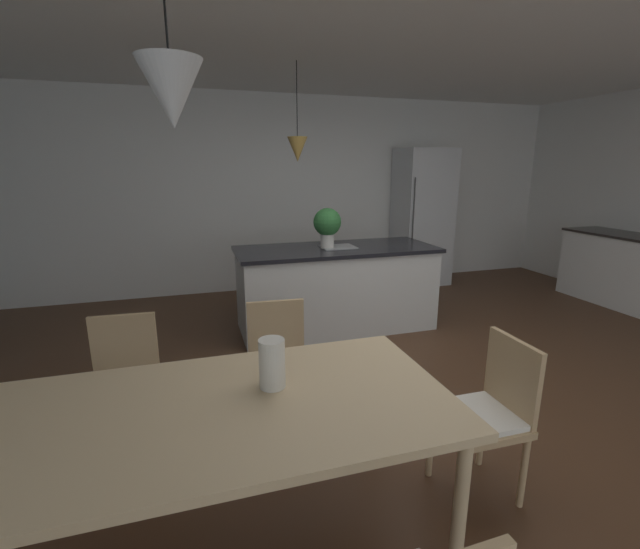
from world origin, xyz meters
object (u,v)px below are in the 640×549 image
object	(u,v)px
dining_table	(210,420)
chair_far_left	(124,385)
refrigerator	(422,218)
potted_plant_on_island	(327,224)
chair_kitchen_end	(487,412)
chair_far_right	(279,364)
vase_on_dining_table	(272,363)
kitchen_island	(336,287)

from	to	relation	value
dining_table	chair_far_left	xyz separation A→B (m)	(-0.47, 0.87, -0.22)
refrigerator	potted_plant_on_island	bearing A→B (deg)	-143.67
chair_kitchen_end	refrigerator	xyz separation A→B (m)	(1.89, 4.00, 0.52)
chair_far_right	refrigerator	size ratio (longest dim) A/B	0.44
chair_far_right	potted_plant_on_island	size ratio (longest dim) A/B	2.07
vase_on_dining_table	refrigerator	bearing A→B (deg)	52.26
chair_kitchen_end	vase_on_dining_table	bearing A→B (deg)	175.00
chair_far_right	vase_on_dining_table	world-z (taller)	vase_on_dining_table
refrigerator	chair_far_left	bearing A→B (deg)	-140.39
chair_kitchen_end	refrigerator	world-z (taller)	refrigerator
chair_far_right	refrigerator	distance (m)	4.25
potted_plant_on_island	refrigerator	bearing A→B (deg)	36.33
potted_plant_on_island	vase_on_dining_table	distance (m)	2.69
chair_kitchen_end	kitchen_island	distance (m)	2.56
chair_far_right	potted_plant_on_island	world-z (taller)	potted_plant_on_island
kitchen_island	refrigerator	size ratio (longest dim) A/B	1.07
chair_kitchen_end	refrigerator	bearing A→B (deg)	64.67
dining_table	potted_plant_on_island	xyz separation A→B (m)	(1.35, 2.56, 0.46)
kitchen_island	potted_plant_on_island	distance (m)	0.70
kitchen_island	potted_plant_on_island	xyz separation A→B (m)	(-0.10, -0.00, 0.69)
dining_table	chair_kitchen_end	bearing A→B (deg)	-0.03
vase_on_dining_table	chair_far_right	bearing A→B (deg)	76.66
dining_table	chair_kitchen_end	distance (m)	1.43
chair_kitchen_end	potted_plant_on_island	distance (m)	2.65
potted_plant_on_island	chair_kitchen_end	bearing A→B (deg)	-88.46
dining_table	chair_far_right	xyz separation A→B (m)	(0.47, 0.87, -0.22)
dining_table	vase_on_dining_table	bearing A→B (deg)	18.68
refrigerator	vase_on_dining_table	distance (m)	4.93
dining_table	vase_on_dining_table	xyz separation A→B (m)	(0.29, 0.10, 0.18)
kitchen_island	chair_kitchen_end	bearing A→B (deg)	-90.78
chair_far_left	refrigerator	size ratio (longest dim) A/B	0.44
chair_kitchen_end	potted_plant_on_island	size ratio (longest dim) A/B	2.07
potted_plant_on_island	kitchen_island	bearing A→B (deg)	0.00
dining_table	chair_far_right	distance (m)	1.02
kitchen_island	vase_on_dining_table	distance (m)	2.75
chair_far_left	vase_on_dining_table	xyz separation A→B (m)	(0.76, -0.78, 0.39)
chair_far_left	vase_on_dining_table	size ratio (longest dim) A/B	3.77
chair_far_left	potted_plant_on_island	xyz separation A→B (m)	(1.81, 1.68, 0.68)
potted_plant_on_island	dining_table	bearing A→B (deg)	-117.79
chair_far_right	potted_plant_on_island	bearing A→B (deg)	62.56
kitchen_island	dining_table	bearing A→B (deg)	-119.58
vase_on_dining_table	chair_kitchen_end	bearing A→B (deg)	-5.00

